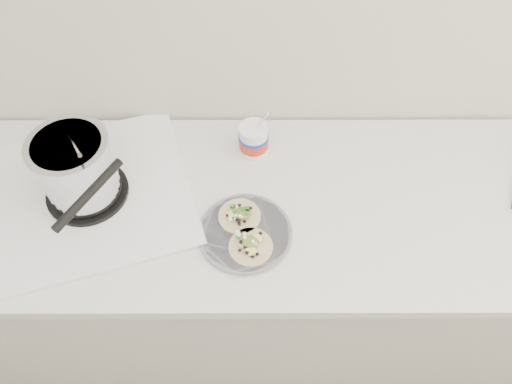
{
  "coord_description": "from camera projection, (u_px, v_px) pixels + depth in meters",
  "views": [
    {
      "loc": [
        -0.06,
        0.6,
        2.07
      ],
      "look_at": [
        -0.06,
        1.41,
        0.96
      ],
      "focal_mm": 35.0,
      "sensor_mm": 36.0,
      "label": 1
    }
  ],
  "objects": [
    {
      "name": "counter",
      "position": [
        273.0,
        270.0,
        1.79
      ],
      "size": [
        2.44,
        0.66,
        0.9
      ],
      "color": "beige",
      "rests_on": "ground"
    },
    {
      "name": "stove",
      "position": [
        81.0,
        177.0,
        1.36
      ],
      "size": [
        0.7,
        0.67,
        0.27
      ],
      "rotation": [
        0.0,
        0.0,
        0.3
      ],
      "color": "silver",
      "rests_on": "counter"
    },
    {
      "name": "taco_plate",
      "position": [
        245.0,
        231.0,
        1.35
      ],
      "size": [
        0.26,
        0.26,
        0.04
      ],
      "rotation": [
        0.0,
        0.0,
        0.04
      ],
      "color": "slate",
      "rests_on": "counter"
    },
    {
      "name": "tub",
      "position": [
        255.0,
        137.0,
        1.48
      ],
      "size": [
        0.09,
        0.09,
        0.2
      ],
      "rotation": [
        0.0,
        0.0,
        -0.07
      ],
      "color": "white",
      "rests_on": "counter"
    }
  ]
}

